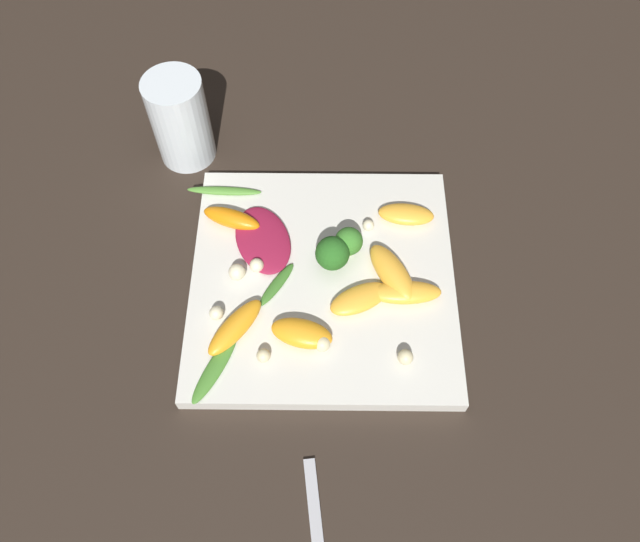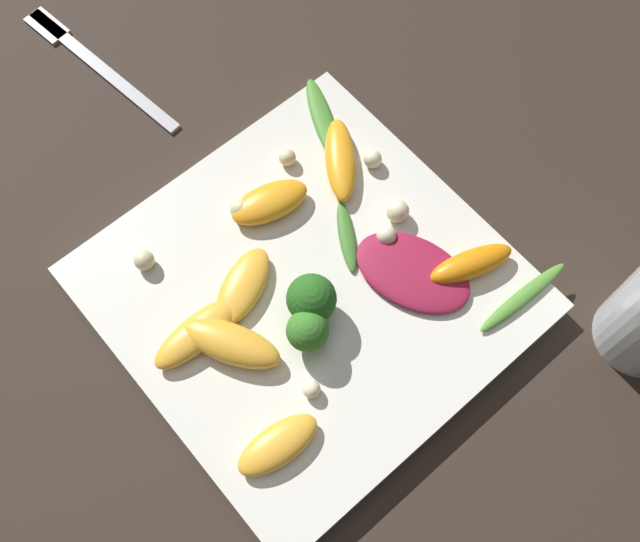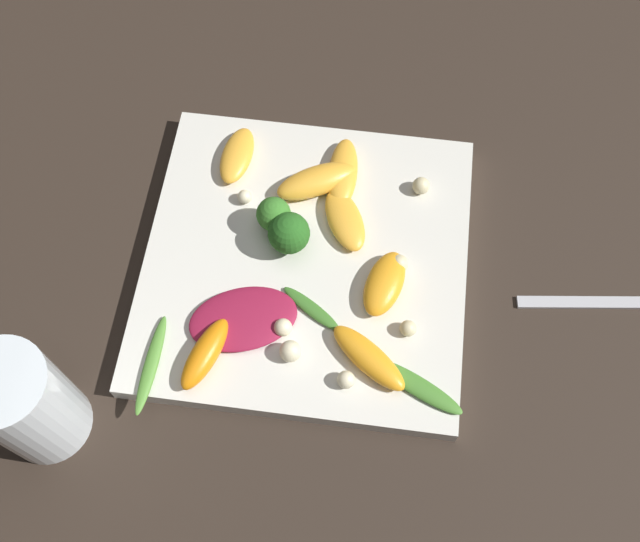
% 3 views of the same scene
% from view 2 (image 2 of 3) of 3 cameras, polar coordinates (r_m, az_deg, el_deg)
% --- Properties ---
extents(ground_plane, '(2.40, 2.40, 0.00)m').
position_cam_2_polar(ground_plane, '(0.59, -0.88, -1.86)').
color(ground_plane, '#2D231C').
extents(plate, '(0.29, 0.29, 0.02)m').
position_cam_2_polar(plate, '(0.58, -0.89, -1.53)').
color(plate, silver).
rests_on(plate, ground_plane).
extents(fork, '(0.04, 0.19, 0.01)m').
position_cam_2_polar(fork, '(0.74, -17.54, 15.38)').
color(fork, '#B2B2B7').
rests_on(fork, ground_plane).
extents(radicchio_leaf_0, '(0.09, 0.11, 0.01)m').
position_cam_2_polar(radicchio_leaf_0, '(0.58, 7.08, -0.06)').
color(radicchio_leaf_0, maroon).
rests_on(radicchio_leaf_0, plate).
extents(orange_segment_0, '(0.06, 0.08, 0.02)m').
position_cam_2_polar(orange_segment_0, '(0.55, -6.66, -5.73)').
color(orange_segment_0, '#FCAD33').
rests_on(orange_segment_0, plate).
extents(orange_segment_1, '(0.07, 0.08, 0.02)m').
position_cam_2_polar(orange_segment_1, '(0.61, 1.55, 8.48)').
color(orange_segment_1, orange).
rests_on(orange_segment_1, plate).
extents(orange_segment_2, '(0.07, 0.03, 0.02)m').
position_cam_2_polar(orange_segment_2, '(0.53, -3.23, -13.09)').
color(orange_segment_2, '#FCAD33').
rests_on(orange_segment_2, plate).
extents(orange_segment_3, '(0.08, 0.03, 0.02)m').
position_cam_2_polar(orange_segment_3, '(0.56, -9.31, -4.67)').
color(orange_segment_3, '#FCAD33').
rests_on(orange_segment_3, plate).
extents(orange_segment_4, '(0.07, 0.04, 0.02)m').
position_cam_2_polar(orange_segment_4, '(0.58, 11.44, 0.53)').
color(orange_segment_4, orange).
rests_on(orange_segment_4, plate).
extents(orange_segment_5, '(0.07, 0.06, 0.01)m').
position_cam_2_polar(orange_segment_5, '(0.57, -5.88, -1.13)').
color(orange_segment_5, '#FCAD33').
rests_on(orange_segment_5, plate).
extents(orange_segment_6, '(0.07, 0.05, 0.02)m').
position_cam_2_polar(orange_segment_6, '(0.60, -3.86, 5.25)').
color(orange_segment_6, orange).
rests_on(orange_segment_6, plate).
extents(broccoli_floret_0, '(0.04, 0.04, 0.04)m').
position_cam_2_polar(broccoli_floret_0, '(0.55, -0.66, -2.14)').
color(broccoli_floret_0, '#84AD5B').
rests_on(broccoli_floret_0, plate).
extents(broccoli_floret_1, '(0.03, 0.03, 0.04)m').
position_cam_2_polar(broccoli_floret_1, '(0.54, -0.96, -4.59)').
color(broccoli_floret_1, '#7A9E51').
rests_on(broccoli_floret_1, plate).
extents(arugula_sprig_0, '(0.09, 0.02, 0.01)m').
position_cam_2_polar(arugula_sprig_0, '(0.59, 15.19, -1.93)').
color(arugula_sprig_0, '#518E33').
rests_on(arugula_sprig_0, plate).
extents(arugula_sprig_1, '(0.05, 0.08, 0.01)m').
position_cam_2_polar(arugula_sprig_1, '(0.64, 0.18, 11.56)').
color(arugula_sprig_1, '#47842D').
rests_on(arugula_sprig_1, plate).
extents(arugula_sprig_2, '(0.04, 0.06, 0.01)m').
position_cam_2_polar(arugula_sprig_2, '(0.59, 2.05, 2.64)').
color(arugula_sprig_2, '#3D7528').
rests_on(arugula_sprig_2, plate).
extents(macadamia_nut_0, '(0.02, 0.02, 0.02)m').
position_cam_2_polar(macadamia_nut_0, '(0.62, 4.04, 8.51)').
color(macadamia_nut_0, beige).
rests_on(macadamia_nut_0, plate).
extents(macadamia_nut_1, '(0.01, 0.01, 0.01)m').
position_cam_2_polar(macadamia_nut_1, '(0.60, -1.64, 5.85)').
color(macadamia_nut_1, beige).
rests_on(macadamia_nut_1, plate).
extents(macadamia_nut_2, '(0.02, 0.02, 0.02)m').
position_cam_2_polar(macadamia_nut_2, '(0.59, -13.25, 0.80)').
color(macadamia_nut_2, beige).
rests_on(macadamia_nut_2, plate).
extents(macadamia_nut_3, '(0.02, 0.02, 0.02)m').
position_cam_2_polar(macadamia_nut_3, '(0.58, 5.08, 2.72)').
color(macadamia_nut_3, beige).
rests_on(macadamia_nut_3, plate).
extents(macadamia_nut_4, '(0.02, 0.02, 0.02)m').
position_cam_2_polar(macadamia_nut_4, '(0.59, 6.09, 4.41)').
color(macadamia_nut_4, beige).
rests_on(macadamia_nut_4, plate).
extents(macadamia_nut_5, '(0.01, 0.01, 0.01)m').
position_cam_2_polar(macadamia_nut_5, '(0.62, -2.50, 8.64)').
color(macadamia_nut_5, beige).
rests_on(macadamia_nut_5, plate).
extents(macadamia_nut_6, '(0.02, 0.02, 0.02)m').
position_cam_2_polar(macadamia_nut_6, '(0.60, -6.18, 4.64)').
color(macadamia_nut_6, beige).
rests_on(macadamia_nut_6, plate).
extents(macadamia_nut_7, '(0.01, 0.01, 0.01)m').
position_cam_2_polar(macadamia_nut_7, '(0.54, -0.65, -9.00)').
color(macadamia_nut_7, beige).
rests_on(macadamia_nut_7, plate).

